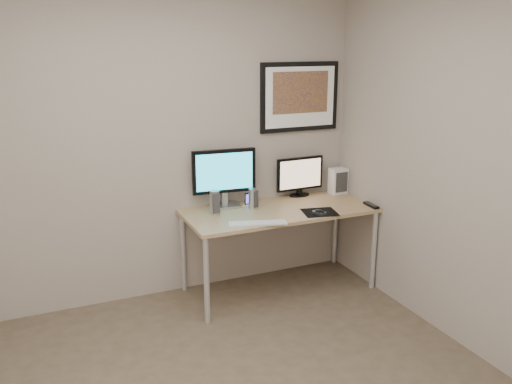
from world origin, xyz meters
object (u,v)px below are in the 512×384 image
desk (279,217)px  keyboard (258,223)px  monitor_tv (300,175)px  phone_dock (247,199)px  monitor_large (224,175)px  fan_unit (338,181)px  framed_art (300,97)px  speaker_right (253,198)px  speaker_left (215,202)px

desk → keyboard: size_ratio=3.59×
monitor_tv → keyboard: (-0.67, -0.57, -0.18)m
keyboard → phone_dock: bearing=93.4°
monitor_tv → monitor_large: bearing=-179.0°
fan_unit → framed_art: bearing=162.0°
fan_unit → speaker_right: bearing=-174.5°
monitor_tv → speaker_left: (-0.89, -0.19, -0.09)m
speaker_left → keyboard: 0.44m
keyboard → speaker_right: bearing=88.7°
speaker_left → keyboard: size_ratio=0.45×
framed_art → monitor_large: bearing=-173.8°
fan_unit → desk: bearing=-164.1°
framed_art → monitor_large: size_ratio=1.38×
speaker_left → speaker_right: (0.35, 0.02, -0.01)m
speaker_right → speaker_left: bearing=158.7°
phone_dock → keyboard: bearing=-124.5°
monitor_tv → keyboard: bearing=-141.4°
speaker_left → phone_dock: (0.33, 0.10, -0.04)m
desk → framed_art: framed_art is taller
speaker_right → keyboard: (-0.13, -0.39, -0.08)m
desk → speaker_right: bearing=150.4°
keyboard → speaker_left: bearing=137.0°
monitor_large → keyboard: bearing=-77.0°
desk → phone_dock: 0.31m
framed_art → speaker_right: bearing=-157.9°
monitor_large → speaker_right: 0.31m
desk → keyboard: keyboard is taller
framed_art → phone_dock: size_ratio=6.41×
desk → fan_unit: (0.71, 0.22, 0.18)m
phone_dock → fan_unit: (0.92, 0.03, 0.06)m
framed_art → speaker_left: size_ratio=3.75×
framed_art → fan_unit: size_ratio=3.18×
speaker_left → fan_unit: 1.26m
monitor_large → monitor_tv: monitor_large is taller
speaker_right → monitor_large: bearing=120.9°
speaker_left → speaker_right: speaker_left is taller
speaker_right → phone_dock: 0.09m
monitor_large → keyboard: monitor_large is taller
monitor_large → speaker_left: 0.28m
speaker_right → fan_unit: bearing=-17.1°
framed_art → phone_dock: (-0.56, -0.14, -0.83)m
monitor_large → keyboard: size_ratio=1.22×
desk → monitor_tv: (0.34, 0.29, 0.26)m
monitor_large → speaker_right: bearing=-29.7°
monitor_tv → fan_unit: 0.38m
phone_dock → monitor_tv: bearing=-11.7°
desk → speaker_left: 0.57m
framed_art → speaker_left: 1.22m
monitor_tv → speaker_right: size_ratio=2.65×
keyboard → fan_unit: 1.16m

